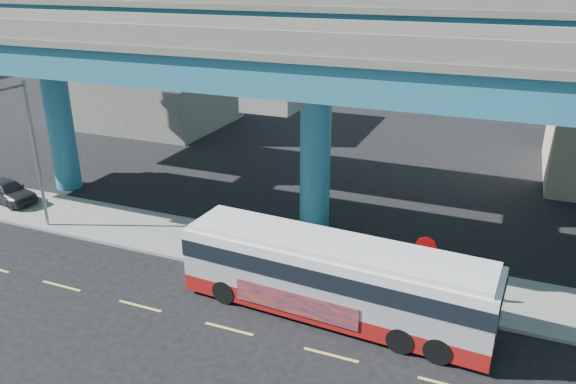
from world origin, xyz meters
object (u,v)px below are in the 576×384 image
at_px(transit_bus, 334,276).
at_px(street_lamp, 24,137).
at_px(parked_car, 7,191).
at_px(stop_sign, 425,255).

distance_m(transit_bus, street_lamp, 16.51).
xyz_separation_m(parked_car, stop_sign, (23.49, -1.36, 1.39)).
bearing_deg(parked_car, street_lamp, -106.03).
xyz_separation_m(transit_bus, street_lamp, (-16.12, 1.32, 3.32)).
relative_size(street_lamp, stop_sign, 2.65).
bearing_deg(street_lamp, transit_bus, -4.69).
height_order(parked_car, stop_sign, stop_sign).
relative_size(parked_car, street_lamp, 0.55).
bearing_deg(street_lamp, stop_sign, 2.19).
height_order(transit_bus, street_lamp, street_lamp).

